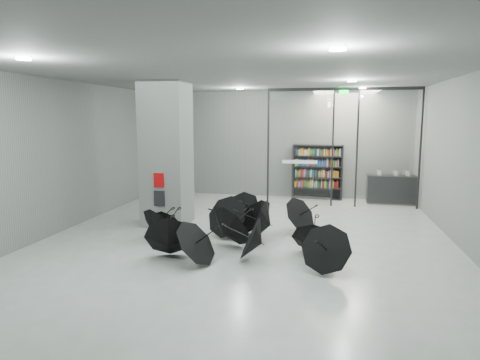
% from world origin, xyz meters
% --- Properties ---
extents(room, '(14.00, 14.02, 4.01)m').
position_xyz_m(room, '(0.00, 0.00, 2.84)').
color(room, gray).
rests_on(room, ground).
extents(column, '(1.20, 1.20, 4.00)m').
position_xyz_m(column, '(-2.50, 2.00, 2.00)').
color(column, slate).
rests_on(column, ground).
extents(fire_cabinet, '(0.28, 0.04, 0.38)m').
position_xyz_m(fire_cabinet, '(-2.50, 1.38, 1.35)').
color(fire_cabinet, '#A50A07').
rests_on(fire_cabinet, column).
extents(info_panel, '(0.30, 0.03, 0.42)m').
position_xyz_m(info_panel, '(-2.50, 1.38, 0.85)').
color(info_panel, black).
rests_on(info_panel, column).
extents(exit_sign, '(0.30, 0.06, 0.15)m').
position_xyz_m(exit_sign, '(2.40, 5.30, 3.82)').
color(exit_sign, '#0CE533').
rests_on(exit_sign, room).
extents(glass_partition, '(5.06, 0.08, 4.00)m').
position_xyz_m(glass_partition, '(2.39, 5.50, 2.18)').
color(glass_partition, silver).
rests_on(glass_partition, ground).
extents(bookshelf, '(1.86, 0.53, 2.02)m').
position_xyz_m(bookshelf, '(1.59, 6.75, 1.01)').
color(bookshelf, black).
rests_on(bookshelf, ground).
extents(shop_counter, '(1.69, 0.73, 1.00)m').
position_xyz_m(shop_counter, '(4.19, 6.35, 0.50)').
color(shop_counter, black).
rests_on(shop_counter, ground).
extents(umbrella_cluster, '(5.42, 4.39, 1.34)m').
position_xyz_m(umbrella_cluster, '(-0.08, 0.32, 0.32)').
color(umbrella_cluster, black).
rests_on(umbrella_cluster, ground).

